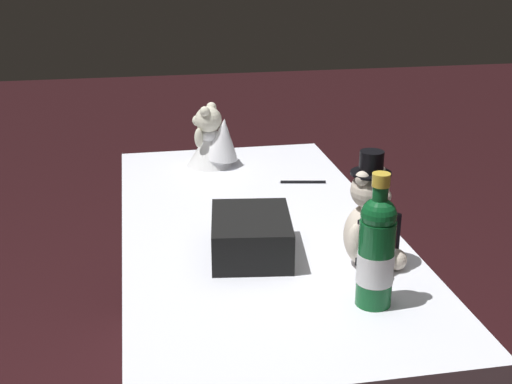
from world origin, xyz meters
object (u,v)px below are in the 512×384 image
teddy_bear_groom (371,225)px  champagne_bottle (376,250)px  signing_pen (302,182)px  gift_case_black (251,236)px  teddy_bear_bride (213,140)px

teddy_bear_groom → champagne_bottle: champagne_bottle is taller
signing_pen → gift_case_black: bearing=152.5°
champagne_bottle → signing_pen: bearing=-2.6°
teddy_bear_bride → gift_case_black: teddy_bear_bride is taller
teddy_bear_bride → gift_case_black: size_ratio=0.79×
teddy_bear_bride → signing_pen: bearing=-132.3°
champagne_bottle → gift_case_black: 0.38m
champagne_bottle → gift_case_black: champagne_bottle is taller
teddy_bear_groom → gift_case_black: teddy_bear_groom is taller
teddy_bear_groom → gift_case_black: bearing=66.1°
teddy_bear_groom → signing_pen: size_ratio=1.91×
teddy_bear_bride → gift_case_black: (-0.74, -0.00, -0.04)m
teddy_bear_groom → signing_pen: teddy_bear_groom is taller
signing_pen → teddy_bear_bride: bearing=47.7°
signing_pen → gift_case_black: gift_case_black is taller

